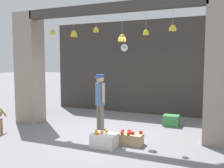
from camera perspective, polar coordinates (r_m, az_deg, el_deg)
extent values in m
plane|color=slate|center=(6.66, -1.47, -11.30)|extent=(60.00, 60.00, 0.00)
cube|color=#38332D|center=(9.12, 6.16, 3.83)|extent=(6.75, 0.12, 3.36)
cube|color=gray|center=(8.15, -18.30, 3.43)|extent=(0.70, 0.60, 3.36)
cube|color=gray|center=(6.11, 23.70, 2.75)|extent=(0.70, 0.60, 3.36)
cube|color=#3D3833|center=(6.64, -1.09, 16.89)|extent=(4.85, 0.24, 0.24)
cylinder|color=#B2AD99|center=(7.38, -13.44, 13.32)|extent=(0.01, 0.01, 0.33)
ellipsoid|color=gold|center=(7.32, -13.13, 11.50)|extent=(0.11, 0.06, 0.17)
ellipsoid|color=gold|center=(7.36, -13.09, 11.46)|extent=(0.09, 0.11, 0.18)
ellipsoid|color=gold|center=(7.39, -13.36, 11.43)|extent=(0.09, 0.11, 0.18)
ellipsoid|color=gold|center=(7.37, -13.67, 11.44)|extent=(0.11, 0.06, 0.17)
ellipsoid|color=gold|center=(7.33, -13.71, 11.48)|extent=(0.09, 0.11, 0.18)
ellipsoid|color=gold|center=(7.30, -13.44, 11.50)|extent=(0.09, 0.11, 0.18)
cylinder|color=#B2AD99|center=(7.01, -8.74, 13.58)|extent=(0.01, 0.01, 0.39)
ellipsoid|color=yellow|center=(6.95, -8.35, 11.29)|extent=(0.13, 0.07, 0.20)
ellipsoid|color=yellow|center=(7.00, -8.33, 11.25)|extent=(0.11, 0.12, 0.21)
ellipsoid|color=yellow|center=(7.02, -8.69, 11.22)|extent=(0.11, 0.12, 0.21)
ellipsoid|color=yellow|center=(7.00, -9.06, 11.24)|extent=(0.13, 0.07, 0.20)
ellipsoid|color=yellow|center=(6.95, -9.08, 11.28)|extent=(0.11, 0.12, 0.21)
ellipsoid|color=yellow|center=(6.92, -8.72, 11.31)|extent=(0.11, 0.12, 0.21)
cylinder|color=#B2AD99|center=(6.74, -3.68, 14.22)|extent=(0.01, 0.01, 0.33)
ellipsoid|color=yellow|center=(6.69, -3.36, 12.27)|extent=(0.10, 0.06, 0.16)
ellipsoid|color=yellow|center=(6.74, -3.43, 12.22)|extent=(0.07, 0.10, 0.16)
ellipsoid|color=yellow|center=(6.74, -3.82, 12.21)|extent=(0.10, 0.08, 0.16)
ellipsoid|color=yellow|center=(6.70, -4.00, 12.25)|extent=(0.10, 0.08, 0.16)
ellipsoid|color=yellow|center=(6.67, -3.72, 12.29)|extent=(0.07, 0.10, 0.16)
cylinder|color=#B2AD99|center=(6.46, 2.34, 13.67)|extent=(0.01, 0.01, 0.54)
ellipsoid|color=yellow|center=(6.40, 2.78, 10.45)|extent=(0.14, 0.08, 0.22)
ellipsoid|color=yellow|center=(6.46, 2.63, 10.40)|extent=(0.10, 0.14, 0.22)
ellipsoid|color=yellow|center=(6.47, 2.06, 10.40)|extent=(0.13, 0.12, 0.23)
ellipsoid|color=yellow|center=(6.41, 1.86, 10.44)|extent=(0.13, 0.12, 0.23)
ellipsoid|color=yellow|center=(6.37, 2.30, 10.48)|extent=(0.10, 0.14, 0.22)
cylinder|color=#B2AD99|center=(6.24, 7.80, 14.31)|extent=(0.01, 0.01, 0.46)
ellipsoid|color=yellow|center=(6.19, 8.10, 11.62)|extent=(0.10, 0.05, 0.15)
ellipsoid|color=yellow|center=(6.23, 8.01, 11.58)|extent=(0.08, 0.09, 0.16)
ellipsoid|color=yellow|center=(6.24, 7.68, 11.58)|extent=(0.08, 0.09, 0.16)
ellipsoid|color=yellow|center=(6.21, 7.43, 11.61)|extent=(0.10, 0.05, 0.15)
ellipsoid|color=yellow|center=(6.18, 7.52, 11.64)|extent=(0.08, 0.09, 0.16)
ellipsoid|color=yellow|center=(6.17, 7.86, 11.65)|extent=(0.08, 0.09, 0.16)
cylinder|color=#B2AD99|center=(6.07, 13.76, 14.85)|extent=(0.01, 0.01, 0.38)
ellipsoid|color=yellow|center=(6.02, 14.12, 12.34)|extent=(0.11, 0.06, 0.17)
ellipsoid|color=yellow|center=(6.07, 13.77, 12.29)|extent=(0.06, 0.11, 0.17)
ellipsoid|color=yellow|center=(6.03, 13.29, 12.34)|extent=(0.11, 0.06, 0.17)
ellipsoid|color=yellow|center=(5.98, 13.63, 12.40)|extent=(0.06, 0.11, 0.17)
cylinder|color=#9E7042|center=(7.30, -23.97, -8.73)|extent=(0.07, 0.07, 0.39)
cylinder|color=#9E7042|center=(7.35, -23.65, -5.94)|extent=(0.08, 0.21, 0.27)
cylinder|color=#6B665B|center=(6.49, -2.33, -8.26)|extent=(0.11, 0.11, 0.77)
cylinder|color=#6B665B|center=(6.60, -3.04, -8.03)|extent=(0.11, 0.11, 0.77)
cube|color=#4C7099|center=(6.43, -2.72, -2.32)|extent=(0.26, 0.25, 0.57)
cylinder|color=tan|center=(6.31, -1.98, -2.15)|extent=(0.06, 0.06, 0.50)
cylinder|color=tan|center=(6.54, -3.43, -1.90)|extent=(0.06, 0.06, 0.50)
sphere|color=tan|center=(6.39, -2.73, 1.11)|extent=(0.20, 0.20, 0.20)
cylinder|color=#234299|center=(6.38, -2.73, 1.86)|extent=(0.20, 0.20, 0.07)
cube|color=#234299|center=(6.33, -3.46, 1.56)|extent=(0.20, 0.18, 0.01)
cube|color=silver|center=(5.67, -1.74, -12.77)|extent=(0.54, 0.43, 0.29)
sphere|color=orange|center=(5.57, -3.37, -11.17)|extent=(0.08, 0.08, 0.08)
sphere|color=orange|center=(5.68, -2.28, -10.86)|extent=(0.08, 0.08, 0.08)
sphere|color=orange|center=(5.73, -1.30, -10.70)|extent=(0.08, 0.08, 0.08)
sphere|color=orange|center=(5.64, -3.63, -10.98)|extent=(0.08, 0.08, 0.08)
sphere|color=orange|center=(5.68, -3.57, -10.85)|extent=(0.08, 0.08, 0.08)
cube|color=tan|center=(5.84, 4.34, -12.43)|extent=(0.53, 0.32, 0.25)
sphere|color=red|center=(5.78, 4.39, -10.99)|extent=(0.08, 0.08, 0.08)
sphere|color=red|center=(5.83, 6.62, -10.86)|extent=(0.08, 0.08, 0.08)
sphere|color=red|center=(5.75, 4.79, -11.08)|extent=(0.08, 0.08, 0.08)
sphere|color=red|center=(5.78, 4.48, -10.97)|extent=(0.08, 0.08, 0.08)
sphere|color=red|center=(5.81, 6.54, -10.90)|extent=(0.08, 0.08, 0.08)
sphere|color=red|center=(5.74, 2.30, -11.08)|extent=(0.08, 0.08, 0.08)
sphere|color=red|center=(5.89, 3.90, -10.66)|extent=(0.08, 0.08, 0.08)
sphere|color=red|center=(5.70, 3.76, -11.21)|extent=(0.08, 0.08, 0.08)
sphere|color=red|center=(5.91, 2.43, -10.62)|extent=(0.08, 0.08, 0.08)
cube|color=#387A42|center=(7.61, 13.37, -8.12)|extent=(0.45, 0.36, 0.32)
cylinder|color=silver|center=(6.09, -1.68, -11.66)|extent=(0.08, 0.08, 0.25)
cylinder|color=black|center=(6.05, -1.68, -10.39)|extent=(0.04, 0.04, 0.03)
cylinder|color=black|center=(9.23, 2.87, 8.29)|extent=(0.30, 0.01, 0.30)
cylinder|color=white|center=(9.22, 2.84, 8.30)|extent=(0.28, 0.02, 0.28)
cube|color=black|center=(9.21, 2.81, 8.49)|extent=(0.01, 0.01, 0.08)
cube|color=black|center=(9.20, 3.06, 8.30)|extent=(0.11, 0.01, 0.01)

